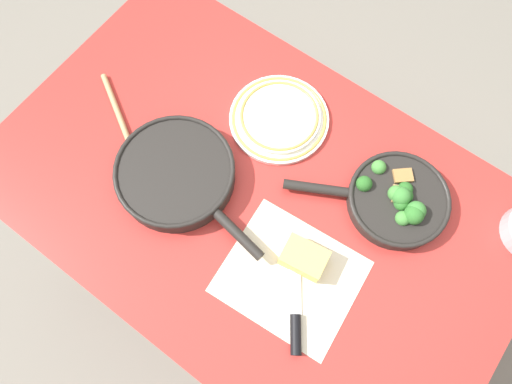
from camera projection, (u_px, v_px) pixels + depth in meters
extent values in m
plane|color=slate|center=(256.00, 257.00, 1.81)|extent=(14.00, 14.00, 0.00)
cube|color=#B72D28|center=(256.00, 197.00, 1.12)|extent=(1.29, 0.82, 0.03)
cylinder|color=#BCBCC1|center=(470.00, 254.00, 1.45)|extent=(0.05, 0.05, 0.71)
cylinder|color=#BCBCC1|center=(184.00, 69.00, 1.68)|extent=(0.05, 0.05, 0.71)
cylinder|color=#BCBCC1|center=(48.00, 216.00, 1.49)|extent=(0.05, 0.05, 0.71)
cylinder|color=black|center=(397.00, 201.00, 1.08)|extent=(0.24, 0.24, 0.04)
torus|color=black|center=(400.00, 198.00, 1.06)|extent=(0.24, 0.24, 0.01)
cylinder|color=black|center=(316.00, 188.00, 1.09)|extent=(0.15, 0.09, 0.02)
cylinder|color=#357027|center=(376.00, 171.00, 1.11)|extent=(0.01, 0.01, 0.02)
sphere|color=#428438|center=(379.00, 167.00, 1.09)|extent=(0.04, 0.04, 0.04)
cylinder|color=#205218|center=(402.00, 199.00, 1.08)|extent=(0.01, 0.01, 0.02)
sphere|color=#286023|center=(405.00, 196.00, 1.06)|extent=(0.04, 0.04, 0.04)
cylinder|color=#2C6823|center=(412.00, 214.00, 1.07)|extent=(0.02, 0.02, 0.03)
sphere|color=#387A33|center=(416.00, 211.00, 1.04)|extent=(0.05, 0.05, 0.05)
cylinder|color=#245B1C|center=(398.00, 206.00, 1.08)|extent=(0.01, 0.01, 0.02)
sphere|color=#2D6B28|center=(401.00, 203.00, 1.06)|extent=(0.04, 0.04, 0.04)
cylinder|color=#245B1C|center=(410.00, 218.00, 1.06)|extent=(0.02, 0.02, 0.03)
sphere|color=#2D6B28|center=(414.00, 215.00, 1.04)|extent=(0.05, 0.05, 0.05)
cylinder|color=#2C6823|center=(398.00, 200.00, 1.08)|extent=(0.02, 0.02, 0.02)
sphere|color=#387A33|center=(401.00, 196.00, 1.05)|extent=(0.05, 0.05, 0.05)
cylinder|color=#357027|center=(400.00, 221.00, 1.07)|extent=(0.01, 0.01, 0.02)
sphere|color=#428438|center=(403.00, 218.00, 1.04)|extent=(0.04, 0.04, 0.04)
cylinder|color=#245B1C|center=(409.00, 219.00, 1.07)|extent=(0.01, 0.01, 0.02)
sphere|color=#2D6B28|center=(412.00, 217.00, 1.05)|extent=(0.03, 0.03, 0.03)
cylinder|color=#205218|center=(362.00, 187.00, 1.09)|extent=(0.01, 0.01, 0.02)
sphere|color=#286023|center=(364.00, 184.00, 1.07)|extent=(0.04, 0.04, 0.04)
cylinder|color=#205218|center=(402.00, 193.00, 1.09)|extent=(0.01, 0.01, 0.02)
sphere|color=#286023|center=(405.00, 189.00, 1.07)|extent=(0.04, 0.04, 0.04)
cylinder|color=#357027|center=(393.00, 197.00, 1.08)|extent=(0.01, 0.01, 0.02)
sphere|color=#428438|center=(396.00, 193.00, 1.06)|extent=(0.04, 0.04, 0.04)
cube|color=#9E703D|center=(386.00, 205.00, 1.07)|extent=(0.04, 0.04, 0.03)
cube|color=#AD7F4C|center=(397.00, 196.00, 1.08)|extent=(0.05, 0.05, 0.04)
cube|color=olive|center=(397.00, 195.00, 1.08)|extent=(0.03, 0.04, 0.02)
cube|color=#9E703D|center=(401.00, 178.00, 1.09)|extent=(0.06, 0.05, 0.04)
cylinder|color=black|center=(176.00, 174.00, 1.10)|extent=(0.29, 0.29, 0.05)
torus|color=black|center=(174.00, 170.00, 1.08)|extent=(0.29, 0.29, 0.01)
cylinder|color=black|center=(238.00, 234.00, 1.04)|extent=(0.15, 0.05, 0.02)
cylinder|color=#E5CC60|center=(176.00, 174.00, 1.11)|extent=(0.24, 0.24, 0.02)
cylinder|color=tan|center=(121.00, 120.00, 1.17)|extent=(0.26, 0.16, 0.02)
ellipsoid|color=tan|center=(142.00, 176.00, 1.11)|extent=(0.08, 0.07, 0.02)
cube|color=beige|center=(291.00, 276.00, 1.04)|extent=(0.32, 0.28, 0.00)
cube|color=silver|center=(295.00, 275.00, 1.04)|extent=(0.12, 0.16, 0.01)
cylinder|color=black|center=(296.00, 335.00, 0.99)|extent=(0.07, 0.08, 0.02)
cube|color=#E0C15B|center=(304.00, 258.00, 1.03)|extent=(0.11, 0.08, 0.05)
cylinder|color=white|center=(279.00, 119.00, 1.17)|extent=(0.26, 0.26, 0.01)
torus|color=gold|center=(279.00, 118.00, 1.17)|extent=(0.24, 0.24, 0.01)
cylinder|color=white|center=(279.00, 117.00, 1.16)|extent=(0.21, 0.21, 0.01)
torus|color=gold|center=(279.00, 115.00, 1.15)|extent=(0.20, 0.20, 0.01)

